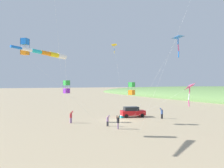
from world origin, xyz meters
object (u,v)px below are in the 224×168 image
person_bystander_far (108,120)px  kite_delta_blue_topmost (189,87)px  kite_box_white_trailing (25,47)px  person_child_grey_jacket (118,121)px  cooler_box (122,117)px  kite_delta_checkered_midright (114,45)px  kite_box_purple_drifting (132,89)px  kite_box_red_high_left (67,87)px  person_child_green_jacket (71,116)px  parked_car (132,112)px  person_adult_flyer (162,113)px  kite_delta_small_distant (178,38)px  kite_windsock_teal_far_right (48,54)px

person_bystander_far → kite_delta_blue_topmost: (-4.85, 10.41, 4.81)m
kite_box_white_trailing → person_child_grey_jacket: bearing=169.6°
cooler_box → person_bystander_far: 8.25m
kite_delta_checkered_midright → kite_delta_blue_topmost: kite_delta_checkered_midright is taller
person_child_grey_jacket → person_bystander_far: 2.37m
kite_box_purple_drifting → cooler_box: bearing=-106.2°
kite_delta_checkered_midright → kite_box_red_high_left: bearing=-21.3°
person_child_green_jacket → person_child_grey_jacket: person_child_grey_jacket is taller
parked_car → kite_delta_checkered_midright: kite_delta_checkered_midright is taller
person_adult_flyer → kite_box_purple_drifting: (7.33, 1.89, 4.26)m
person_adult_flyer → kite_delta_small_distant: (9.98, 14.23, 9.40)m
person_child_grey_jacket → kite_delta_checkered_midright: kite_delta_checkered_midright is taller
cooler_box → kite_box_purple_drifting: bearing=73.8°
parked_car → kite_delta_checkered_midright: (4.94, 2.26, 11.25)m
parked_car → person_adult_flyer: person_adult_flyer is taller
parked_car → person_bystander_far: bearing=36.7°
person_adult_flyer → person_child_green_jacket: person_adult_flyer is taller
person_adult_flyer → person_child_grey_jacket: size_ratio=1.00×
kite_windsock_teal_far_right → kite_delta_small_distant: (-10.68, 7.13, 1.36)m
parked_car → kite_delta_small_distant: (6.52, 18.20, 9.46)m
person_child_green_jacket → kite_box_purple_drifting: bearing=147.8°
person_adult_flyer → kite_box_purple_drifting: size_ratio=0.17×
person_child_green_jacket → kite_delta_blue_topmost: bearing=119.4°
cooler_box → kite_box_white_trailing: kite_box_white_trailing is taller
kite_delta_blue_topmost → kite_delta_small_distant: (3.48, 1.90, 4.75)m
parked_car → kite_windsock_teal_far_right: kite_windsock_teal_far_right is taller
person_child_grey_jacket → kite_delta_checkered_midright: 12.93m
kite_box_purple_drifting → person_bystander_far: bearing=0.4°
person_child_grey_jacket → person_bystander_far: person_child_grey_jacket is taller
cooler_box → person_child_green_jacket: (9.54, 0.94, 0.80)m
parked_car → kite_windsock_teal_far_right: size_ratio=0.31×
kite_delta_checkered_midright → kite_box_purple_drifting: bearing=106.5°
kite_box_purple_drifting → kite_delta_blue_topmost: size_ratio=0.65×
cooler_box → person_adult_flyer: size_ratio=0.33×
kite_windsock_teal_far_right → person_child_green_jacket: bearing=-118.4°
kite_windsock_teal_far_right → kite_box_red_high_left: kite_windsock_teal_far_right is taller
kite_delta_checkered_midright → kite_windsock_teal_far_right: (12.26, 8.81, -3.15)m
kite_windsock_teal_far_right → kite_delta_blue_topmost: bearing=159.7°
person_bystander_far → kite_box_purple_drifting: (-4.02, -0.03, 4.42)m
kite_delta_checkered_midright → kite_box_purple_drifting: kite_delta_checkered_midright is taller
person_adult_flyer → kite_delta_small_distant: bearing=55.0°
person_child_green_jacket → kite_box_white_trailing: 12.89m
parked_car → kite_box_white_trailing: size_ratio=0.41×
person_child_green_jacket → person_child_grey_jacket: (-4.19, 7.30, 0.01)m
kite_box_red_high_left → kite_delta_checkered_midright: bearing=158.7°
kite_windsock_teal_far_right → person_child_grey_jacket: bearing=-163.6°
parked_car → person_child_green_jacket: person_child_green_jacket is taller
parked_car → kite_box_purple_drifting: 8.25m
person_child_grey_jacket → kite_delta_blue_topmost: bearing=119.0°
kite_box_red_high_left → person_bystander_far: bearing=122.7°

